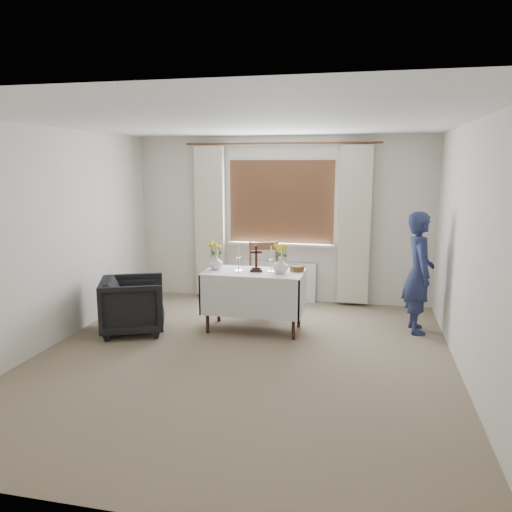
{
  "coord_description": "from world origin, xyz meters",
  "views": [
    {
      "loc": [
        1.26,
        -4.95,
        2.08
      ],
      "look_at": [
        -0.01,
        0.78,
        1.0
      ],
      "focal_mm": 35.0,
      "sensor_mm": 36.0,
      "label": 1
    }
  ],
  "objects_px": {
    "armchair": "(133,305)",
    "wooden_cross": "(256,259)",
    "wooden_chair": "(267,278)",
    "flower_vase_right": "(280,265)",
    "person": "(419,273)",
    "flower_vase_left": "(216,262)",
    "altar_table": "(254,301)"
  },
  "relations": [
    {
      "from": "armchair",
      "to": "person",
      "type": "relative_size",
      "value": 0.51
    },
    {
      "from": "altar_table",
      "to": "wooden_chair",
      "type": "xyz_separation_m",
      "value": [
        0.01,
        0.79,
        0.11
      ]
    },
    {
      "from": "armchair",
      "to": "wooden_cross",
      "type": "relative_size",
      "value": 2.33
    },
    {
      "from": "altar_table",
      "to": "flower_vase_left",
      "type": "distance_m",
      "value": 0.69
    },
    {
      "from": "armchair",
      "to": "flower_vase_left",
      "type": "height_order",
      "value": "flower_vase_left"
    },
    {
      "from": "armchair",
      "to": "person",
      "type": "height_order",
      "value": "person"
    },
    {
      "from": "person",
      "to": "wooden_cross",
      "type": "xyz_separation_m",
      "value": [
        -1.98,
        -0.4,
        0.17
      ]
    },
    {
      "from": "wooden_chair",
      "to": "wooden_cross",
      "type": "xyz_separation_m",
      "value": [
        0.02,
        -0.78,
        0.43
      ]
    },
    {
      "from": "armchair",
      "to": "wooden_cross",
      "type": "xyz_separation_m",
      "value": [
        1.49,
        0.4,
        0.58
      ]
    },
    {
      "from": "person",
      "to": "flower_vase_left",
      "type": "relative_size",
      "value": 8.16
    },
    {
      "from": "armchair",
      "to": "flower_vase_left",
      "type": "bearing_deg",
      "value": -90.1
    },
    {
      "from": "wooden_chair",
      "to": "flower_vase_right",
      "type": "xyz_separation_m",
      "value": [
        0.33,
        -0.82,
        0.36
      ]
    },
    {
      "from": "armchair",
      "to": "flower_vase_left",
      "type": "distance_m",
      "value": 1.16
    },
    {
      "from": "altar_table",
      "to": "flower_vase_right",
      "type": "relative_size",
      "value": 6.37
    },
    {
      "from": "wooden_chair",
      "to": "flower_vase_right",
      "type": "bearing_deg",
      "value": -91.13
    },
    {
      "from": "wooden_chair",
      "to": "wooden_cross",
      "type": "relative_size",
      "value": 3.01
    },
    {
      "from": "altar_table",
      "to": "flower_vase_left",
      "type": "xyz_separation_m",
      "value": [
        -0.5,
        0.01,
        0.47
      ]
    },
    {
      "from": "armchair",
      "to": "flower_vase_right",
      "type": "height_order",
      "value": "flower_vase_right"
    },
    {
      "from": "wooden_chair",
      "to": "armchair",
      "type": "relative_size",
      "value": 1.29
    },
    {
      "from": "wooden_chair",
      "to": "armchair",
      "type": "distance_m",
      "value": 1.89
    },
    {
      "from": "person",
      "to": "flower_vase_left",
      "type": "bearing_deg",
      "value": 91.64
    },
    {
      "from": "person",
      "to": "wooden_cross",
      "type": "height_order",
      "value": "person"
    },
    {
      "from": "wooden_chair",
      "to": "wooden_cross",
      "type": "distance_m",
      "value": 0.89
    },
    {
      "from": "wooden_cross",
      "to": "flower_vase_left",
      "type": "bearing_deg",
      "value": 167.84
    },
    {
      "from": "wooden_cross",
      "to": "armchair",
      "type": "bearing_deg",
      "value": -176.16
    },
    {
      "from": "armchair",
      "to": "altar_table",
      "type": "bearing_deg",
      "value": -98.0
    },
    {
      "from": "wooden_chair",
      "to": "person",
      "type": "height_order",
      "value": "person"
    },
    {
      "from": "wooden_cross",
      "to": "wooden_chair",
      "type": "bearing_deg",
      "value": 80.27
    },
    {
      "from": "flower_vase_left",
      "to": "flower_vase_right",
      "type": "relative_size",
      "value": 0.95
    },
    {
      "from": "flower_vase_left",
      "to": "wooden_cross",
      "type": "bearing_deg",
      "value": -0.84
    },
    {
      "from": "wooden_cross",
      "to": "person",
      "type": "bearing_deg",
      "value": 0.04
    },
    {
      "from": "wooden_chair",
      "to": "flower_vase_right",
      "type": "distance_m",
      "value": 0.95
    }
  ]
}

